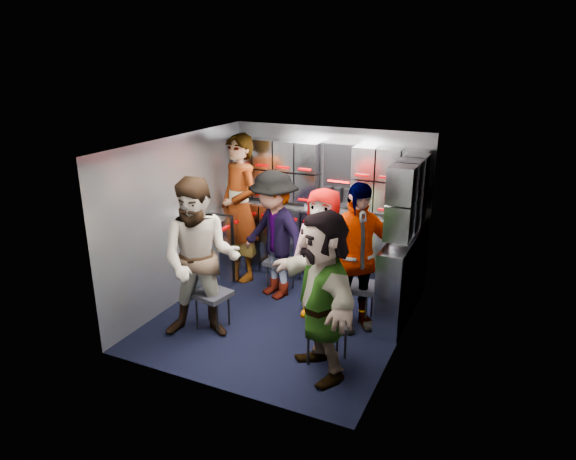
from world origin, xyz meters
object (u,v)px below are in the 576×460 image
at_px(attendant_arc_c, 323,253).
at_px(attendant_arc_d, 355,257).
at_px(jump_seat_near_right, 328,324).
at_px(attendant_arc_b, 274,235).
at_px(jump_seat_near_left, 212,296).
at_px(attendant_standing, 240,208).
at_px(jump_seat_center, 327,280).
at_px(attendant_arc_a, 201,260).
at_px(jump_seat_mid_left, 280,263).
at_px(attendant_arc_e, 322,295).
at_px(jump_seat_mid_right, 358,288).

height_order(attendant_arc_c, attendant_arc_d, attendant_arc_d).
distance_m(jump_seat_near_right, attendant_arc_d, 0.92).
bearing_deg(attendant_arc_d, attendant_arc_b, 121.84).
distance_m(jump_seat_near_left, attendant_standing, 1.58).
bearing_deg(jump_seat_near_left, jump_seat_center, 45.19).
relative_size(attendant_arc_a, attendant_arc_d, 1.05).
height_order(jump_seat_near_left, jump_seat_center, jump_seat_near_left).
bearing_deg(jump_seat_near_right, jump_seat_mid_left, 131.30).
relative_size(jump_seat_near_left, attendant_standing, 0.22).
bearing_deg(attendant_arc_e, jump_seat_mid_left, 171.87).
bearing_deg(jump_seat_mid_right, attendant_arc_b, 171.78).
relative_size(jump_seat_near_left, attendant_arc_c, 0.28).
bearing_deg(jump_seat_mid_right, attendant_standing, 164.93).
height_order(attendant_arc_a, attendant_arc_c, attendant_arc_a).
relative_size(jump_seat_mid_left, attendant_arc_c, 0.27).
relative_size(jump_seat_mid_left, attendant_standing, 0.21).
height_order(jump_seat_mid_right, attendant_standing, attendant_standing).
height_order(jump_seat_near_left, attendant_arc_d, attendant_arc_d).
bearing_deg(jump_seat_mid_right, attendant_arc_a, -143.80).
bearing_deg(attendant_arc_d, attendant_arc_e, -132.13).
bearing_deg(jump_seat_mid_right, attendant_arc_d, -90.00).
distance_m(attendant_arc_c, attendant_arc_d, 0.47).
relative_size(jump_seat_near_left, attendant_arc_a, 0.25).
distance_m(attendant_arc_a, attendant_arc_d, 1.70).
bearing_deg(attendant_arc_d, jump_seat_near_right, -132.23).
height_order(jump_seat_mid_right, attendant_arc_c, attendant_arc_c).
relative_size(jump_seat_center, jump_seat_near_right, 0.85).
distance_m(attendant_arc_a, attendant_arc_e, 1.45).
xyz_separation_m(jump_seat_near_left, jump_seat_mid_left, (0.27, 1.24, -0.02)).
distance_m(attendant_standing, attendant_arc_e, 2.52).
distance_m(jump_seat_mid_left, attendant_arc_c, 0.94).
bearing_deg(attendant_arc_b, attendant_arc_c, 8.41).
distance_m(attendant_standing, attendant_arc_d, 2.00).
xyz_separation_m(jump_seat_mid_right, attendant_arc_d, (0.00, -0.18, 0.46)).
relative_size(jump_seat_mid_right, attendant_standing, 0.23).
relative_size(jump_seat_mid_left, attendant_arc_a, 0.24).
height_order(jump_seat_near_left, attendant_arc_b, attendant_arc_b).
bearing_deg(attendant_standing, jump_seat_near_left, -43.47).
xyz_separation_m(attendant_arc_b, attendant_arc_d, (1.19, -0.35, 0.03)).
bearing_deg(attendant_arc_e, jump_seat_center, 152.35).
xyz_separation_m(jump_seat_mid_right, attendant_arc_c, (-0.44, -0.04, 0.38)).
distance_m(jump_seat_mid_left, attendant_arc_b, 0.49).
bearing_deg(jump_seat_mid_left, jump_seat_near_left, -102.24).
distance_m(jump_seat_near_left, attendant_arc_e, 1.54).
distance_m(jump_seat_mid_left, jump_seat_center, 0.78).
relative_size(attendant_standing, attendant_arc_d, 1.18).
relative_size(jump_seat_center, attendant_arc_a, 0.24).
bearing_deg(attendant_arc_a, attendant_arc_b, 55.16).
bearing_deg(attendant_arc_e, attendant_arc_c, 155.02).
relative_size(jump_seat_center, attendant_arc_c, 0.27).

